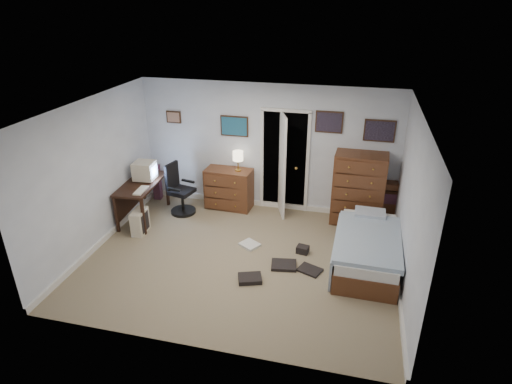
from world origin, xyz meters
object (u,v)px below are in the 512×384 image
Objects in this scene: computer_desk at (138,190)px; bed at (366,249)px; low_dresser at (229,188)px; office_chair at (180,194)px; tall_dresser at (358,189)px.

computer_desk reaches higher than bed.
office_chair is at bearing -149.13° from low_dresser.
office_chair is 0.99m from low_dresser.
office_chair is at bearing -170.35° from tall_dresser.
computer_desk is at bearing -166.26° from tall_dresser.
computer_desk is 4.33m from bed.
computer_desk is 4.16m from tall_dresser.
office_chair is 3.44m from tall_dresser.
low_dresser is at bearing -178.06° from tall_dresser.
computer_desk is at bearing 173.14° from bed.
low_dresser is 2.54m from tall_dresser.
computer_desk is 0.71× the size of bed.
office_chair reaches higher than computer_desk.
low_dresser is (0.88, 0.45, 0.02)m from office_chair.
low_dresser reaches higher than bed.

